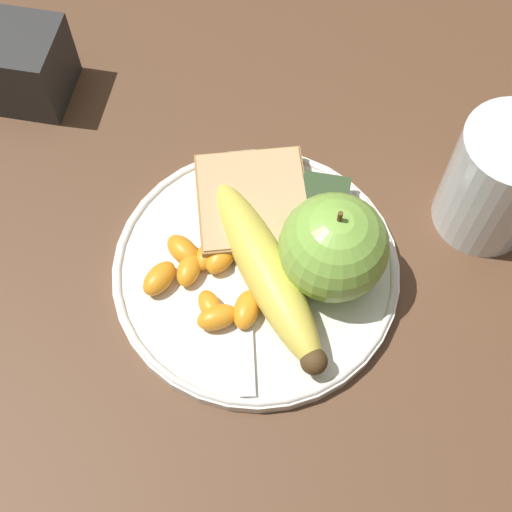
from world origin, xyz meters
The scene contains 17 objects.
ground_plane centered at (0.00, 0.00, 0.00)m, with size 3.00×3.00×0.00m, color brown.
plate centered at (0.00, 0.00, 0.01)m, with size 0.23×0.23×0.01m.
juice_glass centered at (-0.09, 0.18, 0.05)m, with size 0.08×0.08×0.11m.
apple centered at (-0.01, 0.06, 0.05)m, with size 0.08×0.08×0.09m.
banana centered at (0.01, 0.01, 0.03)m, with size 0.16×0.13×0.04m.
bread_slice centered at (-0.05, -0.01, 0.02)m, with size 0.12×0.11×0.02m.
fork centered at (0.01, -0.01, 0.01)m, with size 0.17×0.06×0.00m.
jam_packet centered at (-0.06, 0.04, 0.02)m, with size 0.05×0.04×0.02m.
orange_segment_0 centered at (0.00, -0.04, 0.02)m, with size 0.03×0.03×0.02m.
orange_segment_1 centered at (0.04, -0.03, 0.02)m, with size 0.03×0.03×0.02m.
orange_segment_2 centered at (0.00, -0.03, 0.02)m, with size 0.04×0.03×0.02m.
orange_segment_3 centered at (0.03, -0.07, 0.02)m, with size 0.04×0.03×0.02m.
orange_segment_4 centered at (0.02, -0.05, 0.02)m, with size 0.03×0.02×0.02m.
orange_segment_5 centered at (0.05, -0.02, 0.02)m, with size 0.03×0.04×0.02m.
orange_segment_6 centered at (0.00, -0.06, 0.02)m, with size 0.03×0.04×0.02m.
orange_segment_7 centered at (0.04, 0.00, 0.02)m, with size 0.03×0.02×0.02m.
condiment_caddy centered at (-0.15, -0.24, 0.04)m, with size 0.07×0.07×0.07m.
Camera 1 is at (0.25, 0.05, 0.52)m, focal length 50.00 mm.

